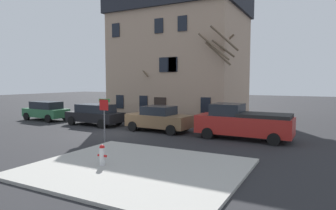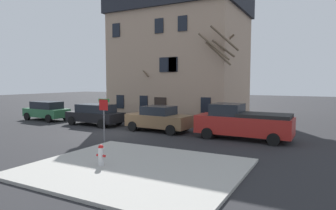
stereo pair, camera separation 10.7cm
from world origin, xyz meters
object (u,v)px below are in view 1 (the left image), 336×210
at_px(tree_bare_near, 123,74).
at_px(tree_bare_mid, 152,89).
at_px(car_brown_sedan, 159,119).
at_px(car_green_wagon, 46,111).
at_px(car_black_wagon, 95,114).
at_px(building_main, 181,55).
at_px(tree_bare_end, 219,72).
at_px(fire_hydrant, 102,155).
at_px(street_sign_pole, 104,112).
at_px(tree_bare_far, 152,81).
at_px(pickup_truck_red, 243,122).

xyz_separation_m(tree_bare_near, tree_bare_mid, (2.86, 0.53, -1.31)).
bearing_deg(car_brown_sedan, car_green_wagon, 178.65).
bearing_deg(car_black_wagon, tree_bare_mid, 72.43).
xyz_separation_m(building_main, tree_bare_mid, (-1.70, -2.60, -3.18)).
distance_m(tree_bare_near, car_brown_sedan, 9.19).
relative_size(tree_bare_mid, tree_bare_end, 0.72).
height_order(tree_bare_near, fire_hydrant, tree_bare_near).
height_order(tree_bare_mid, fire_hydrant, tree_bare_mid).
relative_size(car_black_wagon, street_sign_pole, 1.92).
bearing_deg(tree_bare_far, tree_bare_mid, 120.03).
distance_m(car_black_wagon, street_sign_pole, 6.93).
bearing_deg(tree_bare_mid, tree_bare_far, -59.97).
bearing_deg(car_brown_sedan, pickup_truck_red, -0.43).
bearing_deg(street_sign_pole, tree_bare_far, 106.05).
xyz_separation_m(building_main, tree_bare_far, (-1.35, -3.20, -2.53)).
bearing_deg(car_brown_sedan, tree_bare_end, 57.69).
bearing_deg(building_main, street_sign_pole, -83.54).
bearing_deg(tree_bare_mid, building_main, 56.82).
relative_size(tree_bare_mid, fire_hydrant, 6.57).
distance_m(tree_bare_near, tree_bare_mid, 3.19).
distance_m(tree_bare_far, street_sign_pole, 10.35).
height_order(building_main, street_sign_pole, building_main).
bearing_deg(tree_bare_far, tree_bare_end, -6.10).
bearing_deg(tree_bare_near, street_sign_pole, -58.62).
distance_m(tree_bare_mid, street_sign_pole, 10.94).
distance_m(tree_bare_end, car_green_wagon, 15.37).
distance_m(building_main, car_black_wagon, 10.31).
bearing_deg(pickup_truck_red, street_sign_pole, -144.90).
bearing_deg(car_green_wagon, car_brown_sedan, -1.35).
xyz_separation_m(tree_bare_mid, car_black_wagon, (-1.79, -5.65, -1.91)).
relative_size(building_main, tree_bare_end, 1.57).
bearing_deg(fire_hydrant, street_sign_pole, 129.13).
distance_m(pickup_truck_red, fire_hydrant, 9.18).
bearing_deg(car_black_wagon, car_green_wagon, 178.10).
relative_size(tree_bare_end, car_black_wagon, 1.59).
relative_size(tree_bare_end, car_brown_sedan, 1.64).
xyz_separation_m(tree_bare_near, tree_bare_far, (3.20, -0.07, -0.66)).
xyz_separation_m(pickup_truck_red, street_sign_pole, (-6.60, -4.64, 0.73)).
bearing_deg(pickup_truck_red, car_brown_sedan, 179.57).
relative_size(tree_bare_near, car_brown_sedan, 1.73).
height_order(tree_bare_near, tree_bare_mid, tree_bare_near).
distance_m(building_main, tree_bare_mid, 4.45).
bearing_deg(pickup_truck_red, fire_hydrant, -112.20).
bearing_deg(building_main, car_black_wagon, -112.92).
distance_m(tree_bare_near, tree_bare_end, 9.70).
relative_size(tree_bare_mid, car_green_wagon, 1.24).
bearing_deg(fire_hydrant, car_black_wagon, 133.22).
distance_m(tree_bare_far, car_green_wagon, 9.67).
relative_size(car_brown_sedan, pickup_truck_red, 0.83).
bearing_deg(car_brown_sedan, tree_bare_mid, 124.91).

